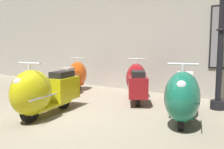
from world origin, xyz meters
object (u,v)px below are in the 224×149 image
lamppost (222,20)px  scooter_0 (75,76)px  scooter_1 (42,92)px  scooter_3 (183,96)px  scooter_2 (137,81)px

lamppost → scooter_0: bearing=-176.2°
lamppost → scooter_1: bearing=-135.6°
scooter_0 → scooter_3: 3.59m
scooter_3 → lamppost: bearing=151.5°
scooter_2 → scooter_1: bearing=131.7°
scooter_1 → scooter_0: bearing=-160.9°
scooter_0 → scooter_2: scooter_2 is taller
scooter_2 → lamppost: (1.78, 0.16, 1.33)m
scooter_0 → scooter_2: (1.93, 0.09, 0.01)m
scooter_1 → lamppost: 3.66m
scooter_0 → lamppost: size_ratio=0.52×
scooter_0 → scooter_2: size_ratio=1.00×
scooter_0 → scooter_3: size_ratio=0.92×
scooter_1 → scooter_3: 2.42m
scooter_1 → scooter_2: size_ratio=1.07×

